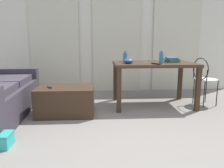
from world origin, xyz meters
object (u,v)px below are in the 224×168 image
(tv_remote_on_table, at_px, (156,64))
(coffee_table, at_px, (66,101))
(wire_chair, at_px, (203,76))
(bottle_near, at_px, (161,58))
(bottle_far, at_px, (125,57))
(tv_remote_primary, at_px, (50,87))
(book_stack, at_px, (172,60))
(craft_table, at_px, (153,68))
(bowl, at_px, (128,61))
(scissors, at_px, (146,62))

(tv_remote_on_table, bearing_deg, coffee_table, 156.45)
(wire_chair, height_order, bottle_near, bottle_near)
(bottle_far, height_order, tv_remote_primary, bottle_far)
(book_stack, bearing_deg, craft_table, -168.62)
(bowl, height_order, tv_remote_on_table, bowl)
(tv_remote_on_table, relative_size, scissors, 1.43)
(coffee_table, height_order, book_stack, book_stack)
(book_stack, xyz_separation_m, tv_remote_primary, (-2.04, -0.52, -0.36))
(craft_table, bearing_deg, bottle_near, -68.19)
(book_stack, height_order, scissors, book_stack)
(bottle_far, bearing_deg, tv_remote_on_table, -50.81)
(book_stack, distance_m, tv_remote_on_table, 0.55)
(craft_table, distance_m, tv_remote_on_table, 0.34)
(coffee_table, bearing_deg, craft_table, 15.77)
(scissors, distance_m, tv_remote_primary, 1.67)
(tv_remote_on_table, bearing_deg, scissors, 76.53)
(wire_chair, relative_size, tv_remote_primary, 5.72)
(coffee_table, distance_m, book_stack, 1.97)
(scissors, bearing_deg, bowl, -152.06)
(bowl, distance_m, tv_remote_primary, 1.33)
(tv_remote_on_table, relative_size, tv_remote_primary, 1.16)
(wire_chair, height_order, tv_remote_primary, wire_chair)
(tv_remote_on_table, bearing_deg, bottle_far, 101.65)
(coffee_table, distance_m, bottle_near, 1.69)
(scissors, xyz_separation_m, tv_remote_primary, (-1.57, -0.49, -0.32))
(coffee_table, bearing_deg, bowl, 15.51)
(book_stack, distance_m, tv_remote_primary, 2.14)
(book_stack, bearing_deg, bottle_far, 170.16)
(craft_table, bearing_deg, tv_remote_on_table, -98.10)
(tv_remote_on_table, bearing_deg, wire_chair, -12.13)
(coffee_table, relative_size, wire_chair, 1.02)
(bottle_near, relative_size, bottle_far, 1.12)
(book_stack, bearing_deg, wire_chair, -13.81)
(bottle_far, height_order, book_stack, bottle_far)
(bottle_far, xyz_separation_m, scissors, (0.34, -0.17, -0.08))
(wire_chair, distance_m, bowl, 1.37)
(craft_table, relative_size, bottle_near, 6.38)
(bowl, relative_size, tv_remote_primary, 1.14)
(tv_remote_on_table, height_order, tv_remote_primary, tv_remote_on_table)
(bottle_near, height_order, tv_remote_on_table, bottle_near)
(wire_chair, bearing_deg, coffee_table, -171.44)
(coffee_table, height_order, tv_remote_on_table, tv_remote_on_table)
(craft_table, xyz_separation_m, bowl, (-0.46, -0.14, 0.14))
(wire_chair, relative_size, book_stack, 2.90)
(craft_table, xyz_separation_m, tv_remote_on_table, (-0.04, -0.32, 0.11))
(coffee_table, xyz_separation_m, wire_chair, (2.35, 0.35, 0.32))
(craft_table, distance_m, bottle_near, 0.28)
(wire_chair, xyz_separation_m, tv_remote_primary, (-2.58, -0.39, -0.09))
(bottle_near, distance_m, tv_remote_on_table, 0.20)
(bowl, bearing_deg, coffee_table, -164.49)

